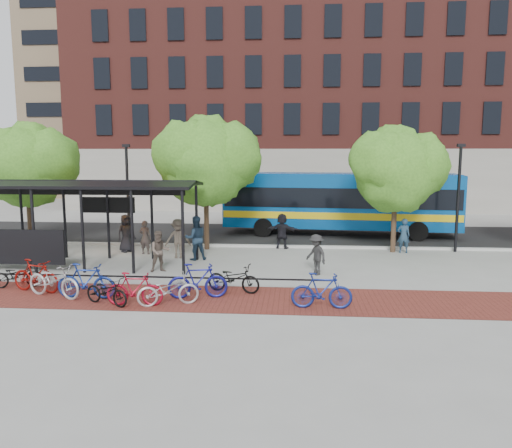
# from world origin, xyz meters

# --- Properties ---
(ground) EXTENTS (160.00, 160.00, 0.00)m
(ground) POSITION_xyz_m (0.00, 0.00, 0.00)
(ground) COLOR #9E9E99
(ground) RESTS_ON ground
(asphalt_street) EXTENTS (160.00, 8.00, 0.01)m
(asphalt_street) POSITION_xyz_m (0.00, 8.00, 0.01)
(asphalt_street) COLOR black
(asphalt_street) RESTS_ON ground
(curb) EXTENTS (160.00, 0.25, 0.12)m
(curb) POSITION_xyz_m (0.00, 4.00, 0.06)
(curb) COLOR #B7B7B2
(curb) RESTS_ON ground
(brick_strip) EXTENTS (24.00, 3.00, 0.01)m
(brick_strip) POSITION_xyz_m (-2.00, -5.00, 0.00)
(brick_strip) COLOR maroon
(brick_strip) RESTS_ON ground
(bike_rack_rail) EXTENTS (12.00, 0.05, 0.95)m
(bike_rack_rail) POSITION_xyz_m (-3.30, -4.10, 0.00)
(bike_rack_rail) COLOR black
(bike_rack_rail) RESTS_ON ground
(building_brick) EXTENTS (55.00, 14.00, 20.00)m
(building_brick) POSITION_xyz_m (10.00, 26.00, 10.00)
(building_brick) COLOR maroon
(building_brick) RESTS_ON ground
(building_tower) EXTENTS (22.00, 22.00, 30.00)m
(building_tower) POSITION_xyz_m (-16.00, 40.00, 15.00)
(building_tower) COLOR #7A664C
(building_tower) RESTS_ON ground
(bus_shelter) EXTENTS (10.60, 3.07, 3.60)m
(bus_shelter) POSITION_xyz_m (-8.13, -0.48, 3.00)
(bus_shelter) COLOR black
(bus_shelter) RESTS_ON ground
(tree_a) EXTENTS (4.90, 4.00, 6.18)m
(tree_a) POSITION_xyz_m (-11.91, 3.35, 4.24)
(tree_a) COLOR #382619
(tree_a) RESTS_ON ground
(tree_b) EXTENTS (5.15, 4.20, 6.47)m
(tree_b) POSITION_xyz_m (-2.90, 3.35, 4.46)
(tree_b) COLOR #382619
(tree_b) RESTS_ON ground
(tree_c) EXTENTS (4.66, 3.80, 5.92)m
(tree_c) POSITION_xyz_m (6.09, 3.35, 4.05)
(tree_c) COLOR #382619
(tree_c) RESTS_ON ground
(lamp_post_left) EXTENTS (0.35, 0.20, 5.12)m
(lamp_post_left) POSITION_xyz_m (-7.00, 3.60, 2.75)
(lamp_post_left) COLOR black
(lamp_post_left) RESTS_ON ground
(lamp_post_right) EXTENTS (0.35, 0.20, 5.12)m
(lamp_post_right) POSITION_xyz_m (9.00, 3.60, 2.75)
(lamp_post_right) COLOR black
(lamp_post_right) RESTS_ON ground
(bus) EXTENTS (13.33, 4.07, 3.54)m
(bus) POSITION_xyz_m (3.85, 8.19, 2.03)
(bus) COLOR #07468C
(bus) RESTS_ON ground
(bike_0) EXTENTS (1.81, 1.09, 0.90)m
(bike_0) POSITION_xyz_m (-8.40, -4.22, 0.45)
(bike_0) COLOR black
(bike_0) RESTS_ON ground
(bike_1) EXTENTS (1.97, 1.00, 1.14)m
(bike_1) POSITION_xyz_m (-7.43, -4.73, 0.57)
(bike_1) COLOR maroon
(bike_1) RESTS_ON ground
(bike_2) EXTENTS (2.29, 1.45, 1.13)m
(bike_2) POSITION_xyz_m (-6.54, -5.27, 0.57)
(bike_2) COLOR #BCBDBF
(bike_2) RESTS_ON ground
(bike_3) EXTENTS (1.95, 0.56, 1.17)m
(bike_3) POSITION_xyz_m (-5.42, -5.33, 0.59)
(bike_3) COLOR navy
(bike_3) RESTS_ON ground
(bike_4) EXTENTS (1.77, 1.22, 0.88)m
(bike_4) POSITION_xyz_m (-4.50, -5.94, 0.44)
(bike_4) COLOR black
(bike_4) RESTS_ON ground
(bike_5) EXTENTS (1.79, 0.56, 1.07)m
(bike_5) POSITION_xyz_m (-3.60, -5.96, 0.53)
(bike_5) COLOR maroon
(bike_5) RESTS_ON ground
(bike_6) EXTENTS (2.02, 1.29, 1.00)m
(bike_6) POSITION_xyz_m (-2.59, -5.83, 0.50)
(bike_6) COLOR #B1B2B4
(bike_6) RESTS_ON ground
(bike_7) EXTENTS (2.01, 0.90, 1.17)m
(bike_7) POSITION_xyz_m (-1.81, -5.02, 0.58)
(bike_7) COLOR navy
(bike_7) RESTS_ON ground
(bike_8) EXTENTS (1.96, 1.08, 0.98)m
(bike_8) POSITION_xyz_m (-0.74, -4.21, 0.49)
(bike_8) COLOR black
(bike_8) RESTS_ON ground
(bike_11) EXTENTS (1.87, 0.54, 1.12)m
(bike_11) POSITION_xyz_m (2.15, -5.78, 0.56)
(bike_11) COLOR navy
(bike_11) RESTS_ON ground
(pedestrian_0) EXTENTS (1.02, 1.04, 1.80)m
(pedestrian_0) POSITION_xyz_m (-6.72, 2.35, 0.90)
(pedestrian_0) COLOR black
(pedestrian_0) RESTS_ON ground
(pedestrian_1) EXTENTS (0.64, 0.48, 1.59)m
(pedestrian_1) POSITION_xyz_m (-5.66, 1.90, 0.79)
(pedestrian_1) COLOR #473C39
(pedestrian_1) RESTS_ON ground
(pedestrian_2) EXTENTS (1.15, 1.03, 1.95)m
(pedestrian_2) POSITION_xyz_m (-3.05, 0.82, 0.98)
(pedestrian_2) COLOR #1C2E41
(pedestrian_2) RESTS_ON ground
(pedestrian_3) EXTENTS (1.23, 0.83, 1.77)m
(pedestrian_3) POSITION_xyz_m (-3.92, 1.13, 0.89)
(pedestrian_3) COLOR brown
(pedestrian_3) RESTS_ON ground
(pedestrian_5) EXTENTS (1.69, 0.84, 1.74)m
(pedestrian_5) POSITION_xyz_m (0.68, 3.80, 0.87)
(pedestrian_5) COLOR black
(pedestrian_5) RESTS_ON ground
(pedestrian_7) EXTENTS (0.61, 0.40, 1.64)m
(pedestrian_7) POSITION_xyz_m (6.44, 3.13, 0.82)
(pedestrian_7) COLOR #233B51
(pedestrian_7) RESTS_ON ground
(pedestrian_8) EXTENTS (0.99, 0.90, 1.65)m
(pedestrian_8) POSITION_xyz_m (-4.03, -1.50, 0.83)
(pedestrian_8) COLOR brown
(pedestrian_8) RESTS_ON ground
(pedestrian_9) EXTENTS (1.10, 1.17, 1.59)m
(pedestrian_9) POSITION_xyz_m (2.15, -1.50, 0.79)
(pedestrian_9) COLOR #262626
(pedestrian_9) RESTS_ON ground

